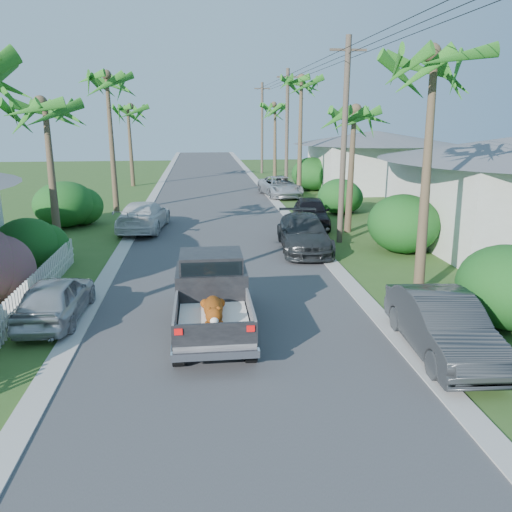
{
  "coord_description": "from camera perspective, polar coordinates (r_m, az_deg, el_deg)",
  "views": [
    {
      "loc": [
        -0.78,
        -9.13,
        5.66
      ],
      "look_at": [
        0.89,
        6.02,
        1.4
      ],
      "focal_mm": 35.0,
      "sensor_mm": 36.0,
      "label": 1
    }
  ],
  "objects": [
    {
      "name": "palm_r_c",
      "position": [
        35.9,
        5.23,
        19.46
      ],
      "size": [
        4.4,
        4.4,
        9.4
      ],
      "color": "brown",
      "rests_on": "ground"
    },
    {
      "name": "palm_r_d",
      "position": [
        49.68,
        2.22,
        16.84
      ],
      "size": [
        4.4,
        4.4,
        8.0
      ],
      "color": "brown",
      "rests_on": "ground"
    },
    {
      "name": "palm_l_b",
      "position": [
        21.97,
        -23.1,
        15.69
      ],
      "size": [
        4.4,
        4.4,
        7.4
      ],
      "color": "brown",
      "rests_on": "ground"
    },
    {
      "name": "road",
      "position": [
        34.6,
        -4.95,
        6.16
      ],
      "size": [
        8.0,
        100.0,
        0.02
      ],
      "primitive_type": "cube",
      "color": "#38383A",
      "rests_on": "ground"
    },
    {
      "name": "parked_car_rf",
      "position": [
        26.77,
        6.3,
        4.98
      ],
      "size": [
        2.39,
        4.67,
        1.52
      ],
      "primitive_type": "imported",
      "rotation": [
        0.0,
        0.0,
        -0.14
      ],
      "color": "black",
      "rests_on": "ground"
    },
    {
      "name": "utility_pole_d",
      "position": [
        52.53,
        0.7,
        14.46
      ],
      "size": [
        1.6,
        0.26,
        9.0
      ],
      "color": "brown",
      "rests_on": "ground"
    },
    {
      "name": "house_right_far",
      "position": [
        41.63,
        13.27,
        10.33
      ],
      "size": [
        9.0,
        8.0,
        4.6
      ],
      "color": "silver",
      "rests_on": "ground"
    },
    {
      "name": "curb_right",
      "position": [
        34.96,
        2.15,
        6.34
      ],
      "size": [
        0.6,
        100.0,
        0.06
      ],
      "primitive_type": "cube",
      "color": "#A5A39E",
      "rests_on": "ground"
    },
    {
      "name": "palm_l_d",
      "position": [
        43.51,
        -14.43,
        16.18
      ],
      "size": [
        4.4,
        4.4,
        7.7
      ],
      "color": "brown",
      "rests_on": "ground"
    },
    {
      "name": "curb_left",
      "position": [
        34.77,
        -12.09,
        5.95
      ],
      "size": [
        0.6,
        100.0,
        0.06
      ],
      "primitive_type": "cube",
      "color": "#A5A39E",
      "rests_on": "ground"
    },
    {
      "name": "parked_car_rd",
      "position": [
        36.99,
        2.77,
        7.91
      ],
      "size": [
        3.0,
        5.39,
        1.43
      ],
      "primitive_type": "imported",
      "rotation": [
        0.0,
        0.0,
        0.13
      ],
      "color": "#BBBEC2",
      "rests_on": "ground"
    },
    {
      "name": "utility_pole_b",
      "position": [
        23.05,
        10.02,
        12.75
      ],
      "size": [
        1.6,
        0.26,
        9.0
      ],
      "color": "brown",
      "rests_on": "ground"
    },
    {
      "name": "shrub_l_d",
      "position": [
        28.42,
        -21.03,
        5.55
      ],
      "size": [
        3.2,
        3.52,
        2.4
      ],
      "primitive_type": "ellipsoid",
      "color": "#194513",
      "rests_on": "ground"
    },
    {
      "name": "shrub_r_a",
      "position": [
        15.42,
        27.05,
        -3.16
      ],
      "size": [
        2.8,
        3.08,
        2.3
      ],
      "primitive_type": "ellipsoid",
      "color": "#194513",
      "rests_on": "ground"
    },
    {
      "name": "parked_car_lf",
      "position": [
        26.31,
        -12.72,
        4.46
      ],
      "size": [
        2.61,
        5.32,
        1.49
      ],
      "primitive_type": "imported",
      "rotation": [
        0.0,
        0.0,
        3.04
      ],
      "color": "silver",
      "rests_on": "ground"
    },
    {
      "name": "pickup_truck",
      "position": [
        13.83,
        -5.07,
        -4.1
      ],
      "size": [
        1.98,
        5.12,
        2.06
      ],
      "color": "black",
      "rests_on": "ground"
    },
    {
      "name": "picket_fence",
      "position": [
        16.37,
        -24.6,
        -4.24
      ],
      "size": [
        0.1,
        11.0,
        1.0
      ],
      "primitive_type": "cube",
      "color": "white",
      "rests_on": "ground"
    },
    {
      "name": "parked_car_rm",
      "position": [
        21.94,
        5.49,
        2.58
      ],
      "size": [
        2.41,
        5.23,
        1.48
      ],
      "primitive_type": "imported",
      "rotation": [
        0.0,
        0.0,
        -0.07
      ],
      "color": "#292C2D",
      "rests_on": "ground"
    },
    {
      "name": "shrub_l_c",
      "position": [
        20.77,
        -24.7,
        1.2
      ],
      "size": [
        2.4,
        2.64,
        2.0
      ],
      "primitive_type": "ellipsoid",
      "color": "#194513",
      "rests_on": "ground"
    },
    {
      "name": "shrub_r_c",
      "position": [
        30.63,
        9.53,
        6.74
      ],
      "size": [
        2.6,
        2.86,
        2.1
      ],
      "primitive_type": "ellipsoid",
      "color": "#194513",
      "rests_on": "ground"
    },
    {
      "name": "shrub_r_b",
      "position": [
        22.32,
        16.48,
        3.57
      ],
      "size": [
        3.0,
        3.3,
        2.5
      ],
      "primitive_type": "ellipsoid",
      "color": "#194513",
      "rests_on": "ground"
    },
    {
      "name": "palm_r_b",
      "position": [
        25.23,
        11.14,
        15.99
      ],
      "size": [
        4.4,
        4.4,
        7.2
      ],
      "color": "brown",
      "rests_on": "ground"
    },
    {
      "name": "ground",
      "position": [
        10.77,
        -1.25,
        -16.1
      ],
      "size": [
        120.0,
        120.0,
        0.0
      ],
      "primitive_type": "plane",
      "color": "#33551F",
      "rests_on": "ground"
    },
    {
      "name": "utility_pole_c",
      "position": [
        37.69,
        3.56,
        13.97
      ],
      "size": [
        1.6,
        0.26,
        9.0
      ],
      "color": "brown",
      "rests_on": "ground"
    },
    {
      "name": "house_right_near",
      "position": [
        25.46,
        26.72,
        6.19
      ],
      "size": [
        8.0,
        9.0,
        4.8
      ],
      "color": "silver",
      "rests_on": "ground"
    },
    {
      "name": "shrub_r_d",
      "position": [
        40.34,
        6.4,
        9.31
      ],
      "size": [
        3.2,
        3.52,
        2.6
      ],
      "primitive_type": "ellipsoid",
      "color": "#194513",
      "rests_on": "ground"
    },
    {
      "name": "palm_r_a",
      "position": [
        16.8,
        20.02,
        20.76
      ],
      "size": [
        4.4,
        4.4,
        8.7
      ],
      "color": "brown",
      "rests_on": "ground"
    },
    {
      "name": "parked_car_ln",
      "position": [
        15.38,
        -21.91,
        -4.56
      ],
      "size": [
        1.65,
        3.88,
        1.31
      ],
      "primitive_type": "imported",
      "rotation": [
        0.0,
        0.0,
        3.11
      ],
      "color": "#ABADB2",
      "rests_on": "ground"
    },
    {
      "name": "palm_l_c",
      "position": [
        31.64,
        -16.72,
        19.08
      ],
      "size": [
        4.4,
        4.4,
        9.2
      ],
      "color": "brown",
      "rests_on": "ground"
    },
    {
      "name": "parked_car_rn",
      "position": [
        13.13,
        20.54,
        -7.45
      ],
      "size": [
        1.83,
        4.56,
        1.47
      ],
      "primitive_type": "imported",
      "rotation": [
        0.0,
        0.0,
        -0.06
      ],
      "color": "#2C2F31",
      "rests_on": "ground"
    }
  ]
}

